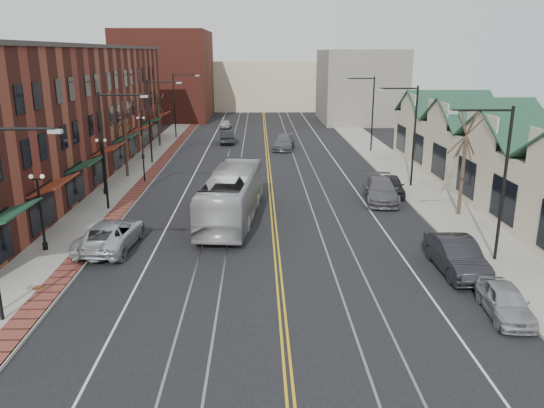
{
  "coord_description": "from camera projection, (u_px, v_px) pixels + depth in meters",
  "views": [
    {
      "loc": [
        -0.96,
        -19.81,
        10.69
      ],
      "look_at": [
        -0.18,
        10.38,
        2.0
      ],
      "focal_mm": 35.0,
      "sensor_mm": 36.0,
      "label": 1
    }
  ],
  "objects": [
    {
      "name": "streetlight_l_3",
      "position": [
        178.0,
        99.0,
        66.46
      ],
      "size": [
        3.33,
        0.25,
        8.0
      ],
      "color": "black",
      "rests_on": "sidewalk_left"
    },
    {
      "name": "sidewalk_right",
      "position": [
        424.0,
        193.0,
        41.5
      ],
      "size": [
        4.0,
        120.0,
        0.15
      ],
      "primitive_type": "cube",
      "color": "gray",
      "rests_on": "ground"
    },
    {
      "name": "building_right",
      "position": [
        503.0,
        164.0,
        41.04
      ],
      "size": [
        8.0,
        36.0,
        4.6
      ],
      "primitive_type": "cube",
      "color": "beige",
      "rests_on": "ground"
    },
    {
      "name": "backdrop_right",
      "position": [
        359.0,
        86.0,
        83.31
      ],
      "size": [
        12.0,
        16.0,
        11.0
      ],
      "primitive_type": "cube",
      "color": "slate",
      "rests_on": "ground"
    },
    {
      "name": "tree_left_near",
      "position": [
        125.0,
        138.0,
        45.71
      ],
      "size": [
        1.78,
        1.37,
        6.48
      ],
      "color": "#382B21",
      "rests_on": "sidewalk_left"
    },
    {
      "name": "lamppost_l_3",
      "position": [
        142.0,
        139.0,
        53.75
      ],
      "size": [
        0.84,
        0.28,
        4.27
      ],
      "color": "black",
      "rests_on": "sidewalk_left"
    },
    {
      "name": "parked_car_d",
      "position": [
        391.0,
        185.0,
        40.95
      ],
      "size": [
        2.23,
        4.54,
        1.49
      ],
      "primitive_type": "imported",
      "rotation": [
        0.0,
        0.0,
        -0.11
      ],
      "color": "black",
      "rests_on": "ground"
    },
    {
      "name": "streetlight_l_1",
      "position": [
        109.0,
        139.0,
        35.72
      ],
      "size": [
        3.33,
        0.25,
        8.0
      ],
      "color": "black",
      "rests_on": "sidewalk_left"
    },
    {
      "name": "streetlight_r_1",
      "position": [
        409.0,
        126.0,
        42.03
      ],
      "size": [
        3.33,
        0.25,
        8.0
      ],
      "color": "black",
      "rests_on": "sidewalk_right"
    },
    {
      "name": "manhole_far",
      "position": [
        75.0,
        249.0,
        29.38
      ],
      "size": [
        0.6,
        0.6,
        0.02
      ],
      "primitive_type": "cylinder",
      "color": "#592D19",
      "rests_on": "sidewalk_left"
    },
    {
      "name": "sidewalk_left",
      "position": [
        116.0,
        195.0,
        40.91
      ],
      "size": [
        4.0,
        120.0,
        0.15
      ],
      "primitive_type": "cube",
      "color": "gray",
      "rests_on": "ground"
    },
    {
      "name": "distant_car_far",
      "position": [
        226.0,
        124.0,
        76.84
      ],
      "size": [
        1.58,
        3.77,
        1.27
      ],
      "primitive_type": "imported",
      "rotation": [
        0.0,
        0.0,
        3.12
      ],
      "color": "#A4A6AB",
      "rests_on": "ground"
    },
    {
      "name": "parked_car_b",
      "position": [
        457.0,
        256.0,
        26.53
      ],
      "size": [
        1.88,
        5.22,
        1.71
      ],
      "primitive_type": "imported",
      "rotation": [
        0.0,
        0.0,
        0.01
      ],
      "color": "black",
      "rests_on": "ground"
    },
    {
      "name": "traffic_signal",
      "position": [
        143.0,
        156.0,
        44.16
      ],
      "size": [
        0.18,
        0.15,
        3.8
      ],
      "color": "black",
      "rests_on": "sidewalk_left"
    },
    {
      "name": "distant_car_right",
      "position": [
        283.0,
        142.0,
        60.06
      ],
      "size": [
        2.9,
        5.68,
        1.58
      ],
      "primitive_type": "imported",
      "rotation": [
        0.0,
        0.0,
        -0.13
      ],
      "color": "#57585E",
      "rests_on": "ground"
    },
    {
      "name": "parked_car_c",
      "position": [
        381.0,
        190.0,
        39.17
      ],
      "size": [
        2.99,
        5.99,
        1.67
      ],
      "primitive_type": "imported",
      "rotation": [
        0.0,
        0.0,
        -0.12
      ],
      "color": "#59595F",
      "rests_on": "ground"
    },
    {
      "name": "distant_car_left",
      "position": [
        227.0,
        137.0,
        64.06
      ],
      "size": [
        2.03,
        4.86,
        1.56
      ],
      "primitive_type": "imported",
      "rotation": [
        0.0,
        0.0,
        3.22
      ],
      "color": "black",
      "rests_on": "ground"
    },
    {
      "name": "streetlight_r_0",
      "position": [
        497.0,
        169.0,
        26.66
      ],
      "size": [
        3.33,
        0.25,
        8.0
      ],
      "color": "black",
      "rests_on": "sidewalk_right"
    },
    {
      "name": "streetlight_r_2",
      "position": [
        369.0,
        106.0,
        57.4
      ],
      "size": [
        3.33,
        0.25,
        8.0
      ],
      "color": "black",
      "rests_on": "sidewalk_right"
    },
    {
      "name": "ground",
      "position": [
        283.0,
        319.0,
        22.01
      ],
      "size": [
        160.0,
        160.0,
        0.0
      ],
      "primitive_type": "plane",
      "color": "black",
      "rests_on": "ground"
    },
    {
      "name": "tree_right_mid",
      "position": [
        464.0,
        162.0,
        34.74
      ],
      "size": [
        1.9,
        1.46,
        6.93
      ],
      "color": "#382B21",
      "rests_on": "sidewalk_right"
    },
    {
      "name": "building_left",
      "position": [
        51.0,
        114.0,
        45.96
      ],
      "size": [
        10.0,
        50.0,
        11.0
      ],
      "primitive_type": "cube",
      "color": "maroon",
      "rests_on": "ground"
    },
    {
      "name": "transit_bus",
      "position": [
        232.0,
        196.0,
        34.55
      ],
      "size": [
        4.05,
        12.18,
        3.33
      ],
      "primitive_type": "imported",
      "rotation": [
        0.0,
        0.0,
        3.04
      ],
      "color": "#B9B9BB",
      "rests_on": "ground"
    },
    {
      "name": "parked_car_a",
      "position": [
        505.0,
        301.0,
        22.1
      ],
      "size": [
        1.95,
        4.09,
        1.35
      ],
      "primitive_type": "imported",
      "rotation": [
        0.0,
        0.0,
        -0.09
      ],
      "color": "#9A9BA1",
      "rests_on": "ground"
    },
    {
      "name": "streetlight_l_2",
      "position": [
        154.0,
        113.0,
        51.09
      ],
      "size": [
        3.33,
        0.25,
        8.0
      ],
      "color": "black",
      "rests_on": "sidewalk_left"
    },
    {
      "name": "lamppost_l_1",
      "position": [
        41.0,
        214.0,
        28.77
      ],
      "size": [
        0.84,
        0.28,
        4.27
      ],
      "color": "black",
      "rests_on": "sidewalk_left"
    },
    {
      "name": "manhole_mid",
      "position": [
        39.0,
        288.0,
        24.57
      ],
      "size": [
        0.6,
        0.6,
        0.02
      ],
      "primitive_type": "cylinder",
      "color": "#592D19",
      "rests_on": "sidewalk_left"
    },
    {
      "name": "backdrop_mid",
      "position": [
        263.0,
        85.0,
        102.42
      ],
      "size": [
        22.0,
        14.0,
        9.0
      ],
      "primitive_type": "cube",
      "color": "beige",
      "rests_on": "ground"
    },
    {
      "name": "parked_suv",
      "position": [
        111.0,
        235.0,
        29.72
      ],
      "size": [
        3.06,
        6.03,
        1.63
      ],
      "primitive_type": "imported",
      "rotation": [
        0.0,
        0.0,
        3.08
      ],
      "color": "silver",
      "rests_on": "ground"
    },
    {
      "name": "tree_left_far",
      "position": [
        158.0,
        118.0,
        61.14
      ],
      "size": [
        1.66,
        1.28,
        6.02
      ],
      "color": "#382B21",
      "rests_on": "sidewalk_left"
    },
    {
      "name": "backdrop_left",
      "position": [
        166.0,
        75.0,
        86.93
      ],
      "size": [
        14.0,
        18.0,
        14.0
      ],
      "primitive_type": "cube",
      "color": "maroon",
      "rests_on": "ground"
    },
    {
      "name": "lamppost_l_2",
      "position": [
        103.0,
        168.0,
        40.3
      ],
      "size": [
        0.84,
        0.28,
        4.27
      ],
      "color": "black",
      "rests_on": "sidewalk_left"
    }
  ]
}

